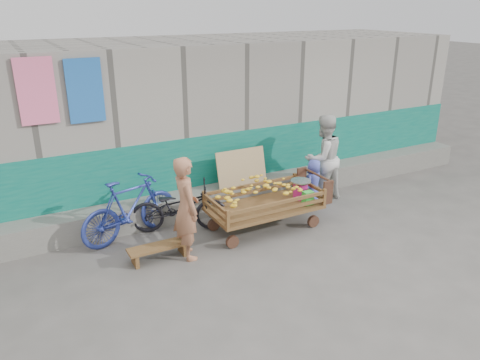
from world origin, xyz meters
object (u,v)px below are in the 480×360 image
banana_cart (263,197)px  vendor_man (186,208)px  child (313,184)px  bicycle_blue (130,208)px  bicycle_dark (179,207)px  woman (323,158)px  bench (159,249)px

banana_cart → vendor_man: bearing=-170.7°
child → bicycle_blue: (-3.42, 0.39, 0.06)m
bicycle_dark → bicycle_blue: 0.82m
woman → bicycle_dark: 3.03m
bicycle_dark → vendor_man: bearing=-171.9°
child → bicycle_blue: size_ratio=0.54×
woman → bicycle_dark: woman is taller
bicycle_dark → woman: bearing=-68.5°
banana_cart → bicycle_dark: (-1.27, 0.63, -0.17)m
woman → banana_cart: bearing=16.8°
vendor_man → bicycle_dark: size_ratio=0.98×
bench → bicycle_blue: (-0.17, 0.90, 0.36)m
bicycle_dark → banana_cart: bearing=-94.5°
bench → woman: bearing=11.7°
banana_cart → bicycle_blue: bearing=160.0°
child → bicycle_dark: child is taller
bicycle_dark → bicycle_blue: bearing=102.6°
woman → bicycle_dark: (-3.00, 0.01, -0.43)m
woman → vendor_man: bearing=12.2°
woman → child: 0.60m
bench → vendor_man: 0.77m
woman → bicycle_blue: size_ratio=0.97×
vendor_man → child: (2.83, 0.61, -0.33)m
banana_cart → vendor_man: 1.52m
banana_cart → bicycle_blue: size_ratio=1.18×
banana_cart → child: child is taller
bicycle_blue → bench: bearing=174.3°
banana_cart → bench: (-1.91, -0.14, -0.43)m
bench → child: child is taller
banana_cart → bicycle_dark: size_ratio=1.27×
woman → child: size_ratio=1.81×
bench → bicycle_blue: 0.98m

